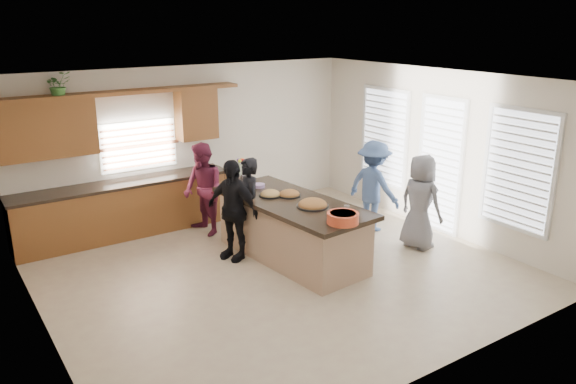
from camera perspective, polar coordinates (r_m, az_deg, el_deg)
floor at (r=8.45m, az=-0.78°, el=-7.97°), size 6.50×6.50×0.00m
room_shell at (r=7.82m, az=-0.83°, el=4.72°), size 6.52×6.02×2.81m
back_cabinetry at (r=9.90m, az=-16.77°, el=0.77°), size 4.08×0.66×2.46m
right_wall_glazing at (r=9.94m, az=15.39°, el=3.53°), size 0.06×4.00×2.25m
island at (r=8.68m, az=0.39°, el=-3.98°), size 1.40×2.79×0.95m
platter_front at (r=8.23m, az=2.53°, el=-1.33°), size 0.48×0.48×0.19m
platter_mid at (r=8.71m, az=0.14°, el=-0.24°), size 0.36×0.36×0.14m
platter_back at (r=8.72m, az=-1.81°, el=-0.25°), size 0.35×0.35×0.14m
salad_bowl at (r=7.60m, az=5.59°, el=-2.59°), size 0.43×0.43×0.15m
clear_cup at (r=8.04m, az=5.98°, el=-1.72°), size 0.08×0.08×0.10m
plate_stack at (r=9.19m, az=-2.98°, el=0.65°), size 0.20×0.20×0.05m
flower_vase at (r=9.37m, az=-4.77°, el=2.24°), size 0.14×0.14×0.43m
potted_plant at (r=9.47m, az=-22.32°, el=10.01°), size 0.46×0.43×0.42m
woman_left_back at (r=8.85m, az=-4.05°, el=-1.41°), size 0.47×0.62×1.54m
woman_left_mid at (r=9.67m, az=-8.60°, el=0.25°), size 0.66×0.82×1.60m
woman_left_front at (r=8.63m, az=-5.66°, el=-1.81°), size 0.71×1.01×1.58m
woman_right_back at (r=9.86m, az=8.69°, el=0.60°), size 0.75×1.12×1.61m
woman_right_front at (r=9.25m, az=13.30°, el=-0.98°), size 0.58×0.81×1.55m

